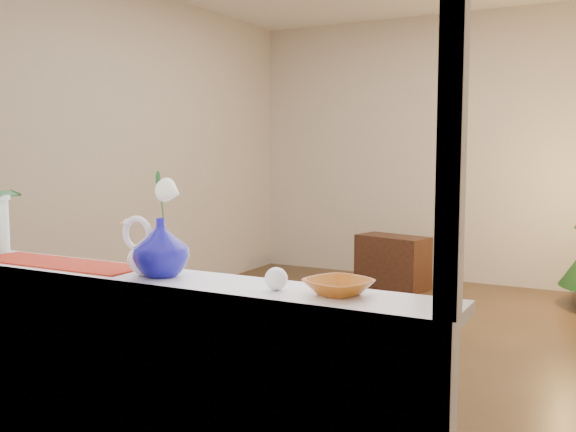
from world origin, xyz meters
name	(u,v)px	position (x,y,z in m)	size (l,w,h in m)	color
ground	(377,348)	(0.00, 0.00, 0.00)	(5.00, 5.00, 0.00)	#3B2818
wall_back	(466,149)	(0.00, 2.50, 1.35)	(4.50, 0.10, 2.70)	beige
wall_front	(108,146)	(0.00, -2.50, 1.35)	(4.50, 0.10, 2.70)	beige
wall_left	(121,149)	(-2.25, 0.00, 1.35)	(0.10, 5.00, 2.70)	beige
window_apron	(125,418)	(0.00, -2.46, 0.44)	(2.20, 0.08, 0.88)	white
windowsill	(139,279)	(0.00, -2.37, 0.90)	(2.20, 0.26, 0.04)	white
window_frame	(112,35)	(0.00, -2.47, 1.70)	(2.22, 0.06, 1.60)	white
runner	(60,263)	(-0.38, -2.37, 0.92)	(0.70, 0.20, 0.01)	maroon
swan	(148,248)	(0.06, -2.39, 1.01)	(0.22, 0.10, 0.19)	silver
blue_vase	(161,243)	(0.10, -2.38, 1.03)	(0.21, 0.21, 0.22)	#080669
lily	(160,184)	(0.10, -2.38, 1.23)	(0.12, 0.07, 0.17)	white
paperweight	(276,279)	(0.54, -2.38, 0.95)	(0.07, 0.07, 0.07)	white
amber_dish	(338,288)	(0.73, -2.35, 0.94)	(0.16, 0.16, 0.04)	#AB5612
side_table	(393,262)	(-0.53, 1.88, 0.26)	(0.68, 0.34, 0.51)	black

